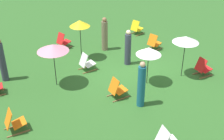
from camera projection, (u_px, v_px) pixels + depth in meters
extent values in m
plane|color=#2D6026|center=(136.00, 73.00, 13.06)|extent=(40.00, 40.00, 0.00)
cube|color=white|center=(162.00, 138.00, 8.63)|extent=(0.51, 0.31, 0.57)
cube|color=olive|center=(206.00, 77.00, 12.78)|extent=(0.06, 0.76, 0.04)
cube|color=olive|center=(199.00, 72.00, 13.12)|extent=(0.06, 0.76, 0.04)
cube|color=red|center=(205.00, 69.00, 12.87)|extent=(0.49, 0.45, 0.13)
cube|color=red|center=(201.00, 65.00, 12.61)|extent=(0.49, 0.26, 0.57)
cylinder|color=olive|center=(208.00, 69.00, 12.98)|extent=(0.44, 0.04, 0.03)
cube|color=olive|center=(157.00, 50.00, 15.18)|extent=(0.25, 0.74, 0.04)
cube|color=olive|center=(151.00, 47.00, 15.45)|extent=(0.25, 0.74, 0.04)
cube|color=orange|center=(156.00, 44.00, 15.26)|extent=(0.58, 0.55, 0.13)
cube|color=orange|center=(152.00, 40.00, 14.94)|extent=(0.53, 0.37, 0.57)
cylinder|color=olive|center=(158.00, 44.00, 15.42)|extent=(0.43, 0.15, 0.03)
cube|color=olive|center=(90.00, 71.00, 13.20)|extent=(0.09, 0.76, 0.04)
cube|color=olive|center=(86.00, 67.00, 13.52)|extent=(0.09, 0.76, 0.04)
cube|color=white|center=(90.00, 64.00, 13.28)|extent=(0.51, 0.47, 0.13)
cube|color=white|center=(83.00, 60.00, 13.00)|extent=(0.50, 0.28, 0.57)
cylinder|color=olive|center=(93.00, 64.00, 13.41)|extent=(0.44, 0.06, 0.03)
cube|color=olive|center=(67.00, 48.00, 15.36)|extent=(0.26, 0.74, 0.04)
cube|color=olive|center=(62.00, 46.00, 15.63)|extent=(0.26, 0.74, 0.04)
cube|color=red|center=(65.00, 42.00, 15.44)|extent=(0.59, 0.56, 0.13)
cube|color=red|center=(60.00, 39.00, 15.11)|extent=(0.53, 0.38, 0.57)
cylinder|color=olive|center=(69.00, 42.00, 15.60)|extent=(0.43, 0.16, 0.03)
cylinder|color=olive|center=(3.00, 88.00, 11.65)|extent=(0.44, 0.07, 0.03)
cube|color=olive|center=(121.00, 99.00, 11.30)|extent=(0.07, 0.76, 0.04)
cube|color=olive|center=(115.00, 94.00, 11.62)|extent=(0.07, 0.76, 0.04)
cube|color=orange|center=(120.00, 90.00, 11.38)|extent=(0.50, 0.45, 0.13)
cube|color=orange|center=(114.00, 86.00, 11.11)|extent=(0.49, 0.27, 0.57)
cylinder|color=olive|center=(125.00, 90.00, 11.51)|extent=(0.44, 0.05, 0.03)
cube|color=olive|center=(19.00, 134.00, 9.57)|extent=(0.04, 0.76, 0.04)
cube|color=olive|center=(16.00, 126.00, 9.91)|extent=(0.04, 0.76, 0.04)
cube|color=orange|center=(19.00, 123.00, 9.66)|extent=(0.48, 0.43, 0.13)
cube|color=orange|center=(8.00, 119.00, 9.39)|extent=(0.48, 0.25, 0.57)
cylinder|color=olive|center=(25.00, 123.00, 9.77)|extent=(0.44, 0.03, 0.03)
cube|color=olive|center=(140.00, 34.00, 17.01)|extent=(0.26, 0.74, 0.04)
cube|color=olive|center=(134.00, 32.00, 17.28)|extent=(0.26, 0.74, 0.04)
cube|color=yellow|center=(138.00, 29.00, 17.09)|extent=(0.59, 0.56, 0.13)
cube|color=yellow|center=(135.00, 26.00, 16.76)|extent=(0.53, 0.38, 0.57)
cylinder|color=olive|center=(140.00, 29.00, 17.25)|extent=(0.43, 0.16, 0.03)
cylinder|color=black|center=(55.00, 66.00, 11.80)|extent=(0.03, 0.03, 1.81)
cone|color=pink|center=(53.00, 48.00, 11.42)|extent=(1.26, 1.26, 0.28)
cylinder|color=black|center=(184.00, 57.00, 12.44)|extent=(0.03, 0.03, 1.84)
cone|color=white|center=(186.00, 39.00, 12.04)|extent=(1.09, 1.09, 0.26)
cylinder|color=black|center=(148.00, 66.00, 11.96)|extent=(0.03, 0.03, 1.61)
cone|color=white|center=(149.00, 51.00, 11.62)|extent=(1.02, 1.02, 0.30)
cylinder|color=black|center=(81.00, 40.00, 13.86)|extent=(0.03, 0.03, 1.94)
cone|color=yellow|center=(80.00, 23.00, 13.45)|extent=(0.95, 0.95, 0.29)
cylinder|color=#72664C|center=(105.00, 36.00, 14.88)|extent=(0.43, 0.43, 1.53)
sphere|color=#936647|center=(104.00, 20.00, 14.46)|extent=(0.22, 0.22, 0.22)
cylinder|color=#333847|center=(128.00, 49.00, 13.50)|extent=(0.32, 0.32, 1.50)
sphere|color=beige|center=(128.00, 32.00, 13.08)|extent=(0.21, 0.21, 0.21)
cylinder|color=#195972|center=(141.00, 87.00, 10.59)|extent=(0.36, 0.36, 1.63)
sphere|color=tan|center=(143.00, 64.00, 10.15)|extent=(0.20, 0.20, 0.20)
cylinder|color=#333847|center=(2.00, 62.00, 12.18)|extent=(0.33, 0.33, 1.69)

